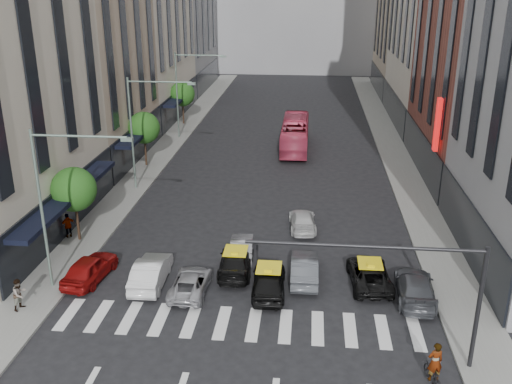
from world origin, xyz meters
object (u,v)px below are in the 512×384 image
(pedestrian_far, at_px, (68,225))
(motorcycle, at_px, (433,375))
(streetlamp_far, at_px, (185,84))
(streetlamp_near, at_px, (56,190))
(car_white_front, at_px, (151,272))
(taxi_left, at_px, (236,262))
(taxi_center, at_px, (269,280))
(bus, at_px, (295,134))
(pedestrian_near, at_px, (20,294))
(streetlamp_mid, at_px, (142,119))
(car_red, at_px, (90,268))

(pedestrian_far, bearing_deg, motorcycle, 108.29)
(streetlamp_far, height_order, motorcycle, streetlamp_far)
(streetlamp_near, distance_m, car_white_front, 6.88)
(taxi_left, xyz_separation_m, motorcycle, (9.66, -9.07, -0.22))
(streetlamp_far, height_order, taxi_center, streetlamp_far)
(bus, relative_size, motorcycle, 6.14)
(taxi_center, relative_size, pedestrian_near, 2.61)
(streetlamp_mid, bearing_deg, streetlamp_near, -90.00)
(streetlamp_mid, bearing_deg, taxi_center, -53.95)
(taxi_left, distance_m, motorcycle, 13.25)
(taxi_left, relative_size, taxi_center, 1.05)
(streetlamp_far, xyz_separation_m, taxi_center, (11.16, -31.34, -5.14))
(taxi_center, bearing_deg, streetlamp_mid, -56.36)
(motorcycle, xyz_separation_m, pedestrian_near, (-20.23, 3.81, 0.54))
(bus, height_order, motorcycle, bus)
(car_red, bearing_deg, streetlamp_near, 60.48)
(streetlamp_mid, xyz_separation_m, car_white_front, (4.45, -14.99, -5.15))
(taxi_center, bearing_deg, streetlamp_near, 1.00)
(pedestrian_near, bearing_deg, streetlamp_near, -14.42)
(car_white_front, bearing_deg, streetlamp_near, 11.15)
(car_red, height_order, bus, bus)
(motorcycle, bearing_deg, streetlamp_near, -32.88)
(streetlamp_mid, bearing_deg, motorcycle, -49.93)
(pedestrian_near, bearing_deg, car_white_front, -42.43)
(car_red, height_order, car_white_front, car_white_front)
(taxi_center, xyz_separation_m, pedestrian_near, (-12.68, -3.10, 0.25))
(streetlamp_near, xyz_separation_m, bus, (11.67, 29.16, -4.39))
(streetlamp_far, xyz_separation_m, bus, (11.67, -2.84, -4.39))
(taxi_left, bearing_deg, streetlamp_far, -75.17)
(bus, bearing_deg, streetlamp_mid, 48.44)
(car_red, xyz_separation_m, taxi_center, (10.32, -0.45, 0.02))
(streetlamp_far, bearing_deg, pedestrian_far, -95.67)
(taxi_center, bearing_deg, motorcycle, 135.12)
(streetlamp_far, bearing_deg, motorcycle, -63.93)
(taxi_center, height_order, pedestrian_near, pedestrian_near)
(car_red, bearing_deg, bus, -103.43)
(streetlamp_far, bearing_deg, taxi_center, -70.39)
(car_red, height_order, pedestrian_near, pedestrian_near)
(streetlamp_near, bearing_deg, taxi_left, 17.34)
(streetlamp_near, xyz_separation_m, streetlamp_far, (0.00, 32.00, 0.00))
(car_red, height_order, motorcycle, car_red)
(streetlamp_mid, bearing_deg, car_white_front, -73.46)
(car_red, bearing_deg, taxi_center, -174.80)
(streetlamp_far, relative_size, motorcycle, 5.07)
(taxi_left, relative_size, pedestrian_far, 2.82)
(streetlamp_near, xyz_separation_m, pedestrian_far, (-2.56, 6.26, -4.92))
(streetlamp_near, distance_m, taxi_center, 12.31)
(streetlamp_mid, height_order, bus, streetlamp_mid)
(streetlamp_mid, bearing_deg, pedestrian_near, -94.72)
(car_white_front, relative_size, taxi_center, 1.03)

